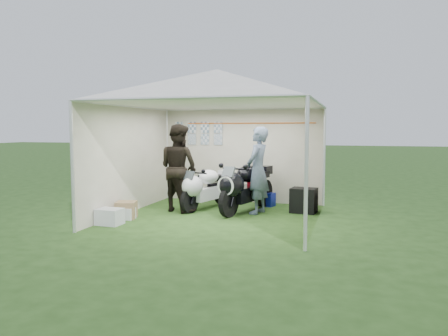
{
  "coord_description": "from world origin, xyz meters",
  "views": [
    {
      "loc": [
        2.66,
        -8.45,
        1.82
      ],
      "look_at": [
        0.04,
        0.35,
        0.99
      ],
      "focal_mm": 35.0,
      "sensor_mm": 36.0,
      "label": 1
    }
  ],
  "objects_px": {
    "person_blue_jacket": "(258,170)",
    "crate_1": "(126,210)",
    "motorcycle_white": "(205,187)",
    "crate_0": "(110,217)",
    "motorcycle_black": "(245,186)",
    "canopy_tent": "(218,91)",
    "paddock_stand": "(265,199)",
    "equipment_box": "(304,200)",
    "person_dark_jacket": "(179,168)",
    "crate_2": "(126,214)"
  },
  "relations": [
    {
      "from": "equipment_box",
      "to": "crate_1",
      "type": "relative_size",
      "value": 1.39
    },
    {
      "from": "canopy_tent",
      "to": "motorcycle_white",
      "type": "height_order",
      "value": "canopy_tent"
    },
    {
      "from": "canopy_tent",
      "to": "crate_0",
      "type": "xyz_separation_m",
      "value": [
        -1.75,
        -1.29,
        -2.42
      ]
    },
    {
      "from": "motorcycle_white",
      "to": "crate_1",
      "type": "distance_m",
      "value": 1.88
    },
    {
      "from": "equipment_box",
      "to": "crate_0",
      "type": "height_order",
      "value": "equipment_box"
    },
    {
      "from": "canopy_tent",
      "to": "crate_1",
      "type": "distance_m",
      "value": 3.04
    },
    {
      "from": "person_blue_jacket",
      "to": "crate_0",
      "type": "bearing_deg",
      "value": -42.6
    },
    {
      "from": "motorcycle_black",
      "to": "person_blue_jacket",
      "type": "bearing_deg",
      "value": 10.12
    },
    {
      "from": "crate_0",
      "to": "person_dark_jacket",
      "type": "bearing_deg",
      "value": 66.05
    },
    {
      "from": "motorcycle_black",
      "to": "crate_0",
      "type": "xyz_separation_m",
      "value": [
        -2.16,
        -1.91,
        -0.43
      ]
    },
    {
      "from": "crate_1",
      "to": "motorcycle_white",
      "type": "bearing_deg",
      "value": 49.59
    },
    {
      "from": "motorcycle_black",
      "to": "person_dark_jacket",
      "type": "relative_size",
      "value": 1.08
    },
    {
      "from": "canopy_tent",
      "to": "crate_0",
      "type": "bearing_deg",
      "value": -143.67
    },
    {
      "from": "person_blue_jacket",
      "to": "equipment_box",
      "type": "distance_m",
      "value": 1.21
    },
    {
      "from": "canopy_tent",
      "to": "person_blue_jacket",
      "type": "distance_m",
      "value": 1.89
    },
    {
      "from": "person_blue_jacket",
      "to": "equipment_box",
      "type": "relative_size",
      "value": 3.47
    },
    {
      "from": "motorcycle_white",
      "to": "motorcycle_black",
      "type": "bearing_deg",
      "value": 9.97
    },
    {
      "from": "crate_0",
      "to": "paddock_stand",
      "type": "bearing_deg",
      "value": 49.33
    },
    {
      "from": "canopy_tent",
      "to": "equipment_box",
      "type": "height_order",
      "value": "canopy_tent"
    },
    {
      "from": "motorcycle_black",
      "to": "crate_2",
      "type": "height_order",
      "value": "motorcycle_black"
    },
    {
      "from": "canopy_tent",
      "to": "person_blue_jacket",
      "type": "bearing_deg",
      "value": 39.7
    },
    {
      "from": "motorcycle_black",
      "to": "crate_1",
      "type": "bearing_deg",
      "value": -132.16
    },
    {
      "from": "motorcycle_white",
      "to": "crate_1",
      "type": "bearing_deg",
      "value": -114.04
    },
    {
      "from": "motorcycle_black",
      "to": "paddock_stand",
      "type": "relative_size",
      "value": 4.93
    },
    {
      "from": "person_blue_jacket",
      "to": "motorcycle_black",
      "type": "bearing_deg",
      "value": -86.48
    },
    {
      "from": "canopy_tent",
      "to": "paddock_stand",
      "type": "bearing_deg",
      "value": 66.02
    },
    {
      "from": "paddock_stand",
      "to": "crate_0",
      "type": "relative_size",
      "value": 0.92
    },
    {
      "from": "canopy_tent",
      "to": "crate_0",
      "type": "relative_size",
      "value": 12.35
    },
    {
      "from": "canopy_tent",
      "to": "motorcycle_white",
      "type": "xyz_separation_m",
      "value": [
        -0.54,
        0.73,
        -2.07
      ]
    },
    {
      "from": "canopy_tent",
      "to": "motorcycle_black",
      "type": "relative_size",
      "value": 2.72
    },
    {
      "from": "motorcycle_white",
      "to": "motorcycle_black",
      "type": "xyz_separation_m",
      "value": [
        0.95,
        -0.11,
        0.08
      ]
    },
    {
      "from": "canopy_tent",
      "to": "paddock_stand",
      "type": "relative_size",
      "value": 13.42
    },
    {
      "from": "motorcycle_black",
      "to": "crate_0",
      "type": "bearing_deg",
      "value": -121.86
    },
    {
      "from": "paddock_stand",
      "to": "person_blue_jacket",
      "type": "bearing_deg",
      "value": -88.86
    },
    {
      "from": "crate_1",
      "to": "crate_2",
      "type": "bearing_deg",
      "value": -63.04
    },
    {
      "from": "person_blue_jacket",
      "to": "crate_1",
      "type": "xyz_separation_m",
      "value": [
        -2.45,
        -1.27,
        -0.76
      ]
    },
    {
      "from": "paddock_stand",
      "to": "person_dark_jacket",
      "type": "bearing_deg",
      "value": -145.14
    },
    {
      "from": "person_blue_jacket",
      "to": "equipment_box",
      "type": "xyz_separation_m",
      "value": [
        0.94,
        0.38,
        -0.66
      ]
    },
    {
      "from": "person_blue_jacket",
      "to": "equipment_box",
      "type": "bearing_deg",
      "value": 121.85
    },
    {
      "from": "crate_0",
      "to": "crate_2",
      "type": "bearing_deg",
      "value": 84.17
    },
    {
      "from": "person_dark_jacket",
      "to": "crate_0",
      "type": "bearing_deg",
      "value": 89.03
    },
    {
      "from": "motorcycle_white",
      "to": "equipment_box",
      "type": "bearing_deg",
      "value": 22.49
    },
    {
      "from": "person_blue_jacket",
      "to": "equipment_box",
      "type": "height_order",
      "value": "person_blue_jacket"
    },
    {
      "from": "person_dark_jacket",
      "to": "crate_1",
      "type": "xyz_separation_m",
      "value": [
        -0.72,
        -1.04,
        -0.79
      ]
    },
    {
      "from": "person_blue_jacket",
      "to": "crate_1",
      "type": "relative_size",
      "value": 4.84
    },
    {
      "from": "paddock_stand",
      "to": "motorcycle_white",
      "type": "bearing_deg",
      "value": -146.21
    },
    {
      "from": "canopy_tent",
      "to": "motorcycle_white",
      "type": "relative_size",
      "value": 3.12
    },
    {
      "from": "crate_1",
      "to": "crate_2",
      "type": "xyz_separation_m",
      "value": [
        0.04,
        -0.08,
        -0.06
      ]
    },
    {
      "from": "motorcycle_white",
      "to": "equipment_box",
      "type": "xyz_separation_m",
      "value": [
        2.19,
        0.23,
        -0.24
      ]
    },
    {
      "from": "motorcycle_white",
      "to": "crate_0",
      "type": "relative_size",
      "value": 3.96
    }
  ]
}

